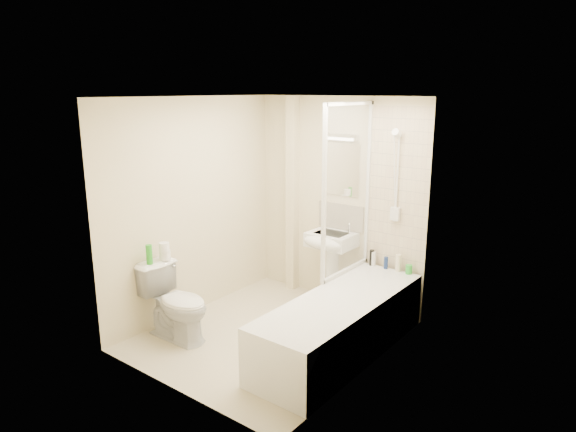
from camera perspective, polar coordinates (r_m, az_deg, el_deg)
The scene contains 24 objects.
floor at distance 5.44m, azimuth -1.95°, elevation -13.09°, with size 2.50×2.50×0.00m, color beige.
wall_back at distance 6.00m, azimuth 5.57°, elevation 1.64°, with size 2.20×0.02×2.40m, color beige.
wall_left at distance 5.76m, azimuth -10.54°, elevation 0.94°, with size 0.02×2.50×2.40m, color beige.
wall_right at distance 4.42m, azimuth 9.02°, elevation -2.98°, with size 0.02×2.50×2.40m, color beige.
ceiling at distance 4.85m, azimuth -2.19°, elevation 13.08°, with size 2.20×2.50×0.02m, color white.
tile_back at distance 5.59m, azimuth 12.08°, elevation 2.84°, with size 0.70×0.01×1.75m, color beige.
tile_right at distance 4.49m, azimuth 9.89°, elevation 0.24°, with size 0.01×2.10×1.75m, color beige.
pipe_boxing at distance 6.29m, azimuth 0.49°, elevation 2.29°, with size 0.12×0.12×2.40m, color beige.
splashback at distance 6.00m, azimuth 5.88°, elevation -0.03°, with size 0.60×0.01×0.30m, color beige.
mirror at distance 5.89m, azimuth 6.01°, elevation 5.17°, with size 0.46×0.01×0.60m, color white.
strip_light at distance 5.83m, azimuth 5.98°, elevation 8.74°, with size 0.42×0.07×0.07m, color silver.
bathtub at distance 5.03m, azimuth 5.86°, elevation -11.87°, with size 0.70×2.10×0.55m.
shower_screen at distance 5.37m, azimuth 6.68°, elevation 2.87°, with size 0.04×0.92×1.80m.
shower_fixture at distance 5.53m, azimuth 11.93°, elevation 4.00°, with size 0.10×0.16×0.99m.
pedestal_sink at distance 5.91m, azimuth 4.64°, elevation -3.58°, with size 0.51×0.48×0.99m.
bottle_black_a at distance 5.82m, azimuth 9.29°, elevation -4.59°, with size 0.05×0.05×0.18m, color black.
bottle_white_a at distance 5.82m, azimuth 9.47°, elevation -4.70°, with size 0.05×0.05×0.16m, color white.
bottle_blue at distance 5.75m, azimuth 10.83°, elevation -5.13°, with size 0.05×0.05×0.13m, color navy.
bottle_cream at distance 5.68m, azimuth 12.16°, elevation -5.13°, with size 0.06×0.06×0.19m, color beige.
bottle_green at distance 5.65m, azimuth 13.27°, elevation -5.79°, with size 0.07×0.07×0.10m, color green.
toilet at distance 5.35m, azimuth -12.28°, elevation -9.37°, with size 0.75×0.43×0.77m, color white.
toilet_roll_lower at distance 5.43m, azimuth -13.52°, elevation -4.21°, with size 0.12×0.12×0.10m, color white.
toilet_roll_upper at distance 5.36m, azimuth -13.61°, elevation -3.36°, with size 0.10×0.10×0.09m, color white.
green_bottle at distance 5.32m, azimuth -15.16°, elevation -4.15°, with size 0.06×0.06×0.20m, color green.
Camera 1 is at (3.10, -3.73, 2.47)m, focal length 32.00 mm.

